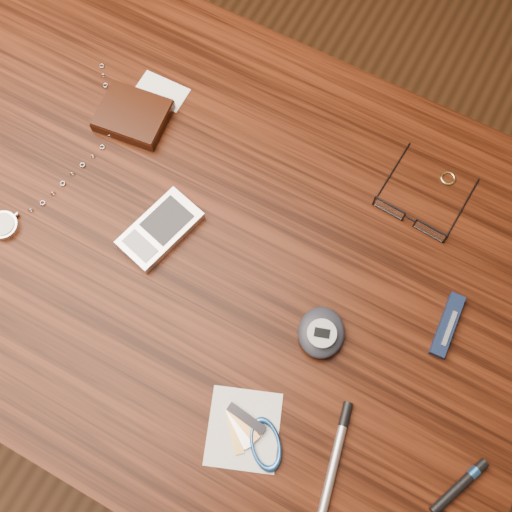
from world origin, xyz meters
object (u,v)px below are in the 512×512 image
Objects in this scene: pocket_watch at (9,219)px; pedometer at (321,332)px; desk at (204,260)px; silver_pen at (337,450)px; eyeglasses at (412,216)px; pda_phone at (160,229)px; wallet_and_card at (134,115)px; notepad_keys at (255,436)px; pocket_knife at (447,325)px.

pedometer reaches higher than pocket_watch.
silver_pen reaches higher than desk.
eyeglasses is 0.97× the size of pda_phone.
wallet_and_card is 0.42m from eyeglasses.
notepad_keys is at bearing -45.13° from desk.
pocket_watch is at bearing 173.68° from silver_pen.
silver_pen is (0.46, -0.28, -0.00)m from wallet_and_card.
wallet_and_card reaches higher than silver_pen.
wallet_and_card is 0.42× the size of pocket_watch.
eyeglasses is 0.39× the size of pocket_watch.
pedometer is 0.16m from pocket_knife.
pedometer is (0.45, 0.06, 0.01)m from pocket_watch.
pedometer is (-0.04, -0.20, 0.00)m from eyeglasses.
pocket_knife is (0.52, -0.07, -0.00)m from wallet_and_card.
pocket_watch is 3.68× the size of pedometer.
pocket_watch is (-0.24, -0.10, 0.11)m from desk.
pedometer is at bearing 124.33° from silver_pen.
pocket_knife is 0.21m from silver_pen.
pocket_watch is 0.60m from pocket_knife.
pedometer is at bearing -100.04° from eyeglasses.
silver_pen is (0.34, -0.14, -0.00)m from pda_phone.
desk is 0.24m from wallet_and_card.
eyeglasses is at bearing 131.55° from pocket_knife.
pocket_watch is (-0.48, -0.26, -0.01)m from eyeglasses.
pocket_watch and silver_pen have the same top height.
eyeglasses reaches higher than desk.
pda_phone is 0.30m from notepad_keys.
silver_pen is at bearing -82.01° from eyeglasses.
pedometer reaches higher than eyeglasses.
pocket_knife is (0.39, 0.06, -0.00)m from pda_phone.
eyeglasses is 0.94× the size of notepad_keys.
pda_phone is (0.19, 0.08, 0.00)m from pocket_watch.
pocket_knife is (0.58, 0.15, 0.00)m from pocket_watch.
silver_pen is at bearing -29.21° from desk.
notepad_keys is at bearing -122.45° from pocket_knife.
notepad_keys is (0.24, -0.18, -0.00)m from pda_phone.
notepad_keys is (0.19, -0.20, 0.11)m from desk.
wallet_and_card is at bearing 149.11° from silver_pen.
pedometer is 0.60× the size of silver_pen.
pda_phone is at bearing 143.83° from notepad_keys.
pocket_watch is at bearing -151.29° from eyeglasses.
pda_phone is (-0.29, -0.18, -0.00)m from eyeglasses.
silver_pen is at bearing -6.32° from pocket_watch.
desk is 0.37m from pocket_knife.
pda_phone is at bearing 174.57° from pedometer.
silver_pen is at bearing -30.89° from wallet_and_card.
wallet_and_card is at bearing 73.65° from pocket_watch.
wallet_and_card is 0.48m from notepad_keys.
notepad_keys reaches higher than desk.
desk is 0.28m from pocket_watch.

